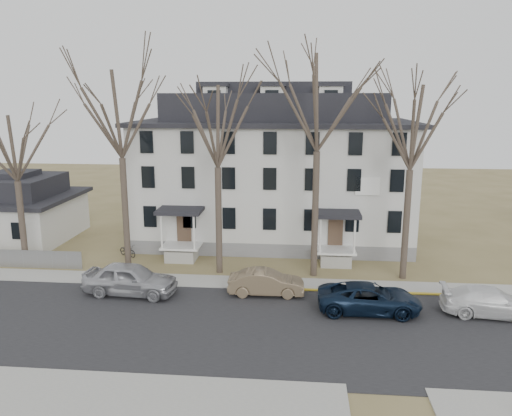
# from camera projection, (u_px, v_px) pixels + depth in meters

# --- Properties ---
(ground) EXTENTS (120.00, 120.00, 0.00)m
(ground) POSITION_uv_depth(u_px,v_px,m) (295.00, 351.00, 22.02)
(ground) COLOR olive
(ground) RESTS_ON ground
(main_road) EXTENTS (120.00, 10.00, 0.04)m
(main_road) POSITION_uv_depth(u_px,v_px,m) (296.00, 331.00, 23.97)
(main_road) COLOR #27272A
(main_road) RESTS_ON ground
(far_sidewalk) EXTENTS (120.00, 2.00, 0.08)m
(far_sidewalk) POSITION_uv_depth(u_px,v_px,m) (297.00, 285.00, 29.80)
(far_sidewalk) COLOR #A09F97
(far_sidewalk) RESTS_ON ground
(near_sidewalk_left) EXTENTS (20.00, 5.00, 0.08)m
(near_sidewalk_left) POSITION_uv_depth(u_px,v_px,m) (70.00, 410.00, 17.88)
(near_sidewalk_left) COLOR #A09F97
(near_sidewalk_left) RESTS_ON ground
(yellow_curb) EXTENTS (14.00, 0.25, 0.06)m
(yellow_curb) POSITION_uv_depth(u_px,v_px,m) (385.00, 294.00, 28.48)
(yellow_curb) COLOR gold
(yellow_curb) RESTS_ON ground
(boarding_house) EXTENTS (20.80, 12.36, 12.05)m
(boarding_house) POSITION_uv_depth(u_px,v_px,m) (274.00, 171.00, 38.48)
(boarding_house) COLOR slate
(boarding_house) RESTS_ON ground
(small_house) EXTENTS (8.70, 8.70, 5.00)m
(small_house) POSITION_uv_depth(u_px,v_px,m) (18.00, 211.00, 39.05)
(small_house) COLOR silver
(small_house) RESTS_ON ground
(tree_far_left) EXTENTS (8.40, 8.40, 13.72)m
(tree_far_left) POSITION_uv_depth(u_px,v_px,m) (119.00, 108.00, 30.28)
(tree_far_left) COLOR #473B31
(tree_far_left) RESTS_ON ground
(tree_mid_left) EXTENTS (7.80, 7.80, 12.74)m
(tree_mid_left) POSITION_uv_depth(u_px,v_px,m) (217.00, 121.00, 29.90)
(tree_mid_left) COLOR #473B31
(tree_mid_left) RESTS_ON ground
(tree_center) EXTENTS (9.00, 9.00, 14.70)m
(tree_center) POSITION_uv_depth(u_px,v_px,m) (318.00, 95.00, 29.04)
(tree_center) COLOR #473B31
(tree_center) RESTS_ON ground
(tree_mid_right) EXTENTS (7.80, 7.80, 12.74)m
(tree_mid_right) POSITION_uv_depth(u_px,v_px,m) (413.00, 121.00, 28.88)
(tree_mid_right) COLOR #473B31
(tree_mid_right) RESTS_ON ground
(tree_bungalow) EXTENTS (6.60, 6.60, 10.78)m
(tree_bungalow) POSITION_uv_depth(u_px,v_px,m) (14.00, 144.00, 31.39)
(tree_bungalow) COLOR #473B31
(tree_bungalow) RESTS_ON ground
(car_silver) EXTENTS (5.45, 2.55, 1.81)m
(car_silver) POSITION_uv_depth(u_px,v_px,m) (130.00, 279.00, 28.18)
(car_silver) COLOR #AFB0B5
(car_silver) RESTS_ON ground
(car_tan) EXTENTS (4.31, 1.59, 1.41)m
(car_tan) POSITION_uv_depth(u_px,v_px,m) (266.00, 283.00, 28.17)
(car_tan) COLOR #746148
(car_tan) RESTS_ON ground
(car_navy) EXTENTS (5.33, 2.48, 1.48)m
(car_navy) POSITION_uv_depth(u_px,v_px,m) (369.00, 299.00, 25.90)
(car_navy) COLOR black
(car_navy) RESTS_ON ground
(car_white) EXTENTS (5.12, 2.49, 1.44)m
(car_white) POSITION_uv_depth(u_px,v_px,m) (491.00, 303.00, 25.48)
(car_white) COLOR silver
(car_white) RESTS_ON ground
(bicycle_left) EXTENTS (1.67, 1.34, 0.85)m
(bicycle_left) POSITION_uv_depth(u_px,v_px,m) (128.00, 251.00, 34.99)
(bicycle_left) COLOR black
(bicycle_left) RESTS_ON ground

